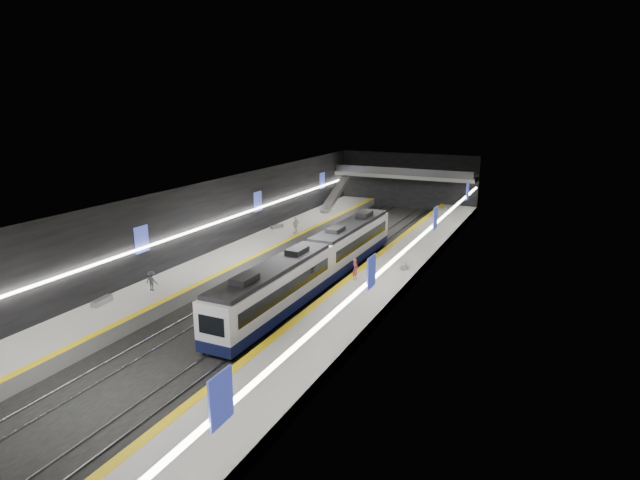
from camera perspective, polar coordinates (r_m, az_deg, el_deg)
The scene contains 24 objects.
ground at distance 47.81m, azimuth -2.62°, elevation -4.20°, with size 70.00×70.00×0.00m, color black.
ceiling at distance 45.80m, azimuth -2.74°, elevation 5.29°, with size 20.00×70.00×0.04m, color beige.
wall_left at distance 51.94m, azimuth -12.50°, elevation 1.61°, with size 0.04×70.00×8.00m, color black.
wall_right at distance 43.05m, azimuth 9.19°, elevation -0.98°, with size 0.04×70.00×8.00m, color black.
wall_back at distance 78.70m, azimuth 9.33°, elevation 6.24°, with size 20.00×0.04×8.00m, color black.
platform_left at distance 51.41m, azimuth -10.06°, elevation -2.45°, with size 5.00×70.00×1.00m, color slate.
tile_surface_left at distance 51.26m, azimuth -10.09°, elevation -1.91°, with size 5.00×70.00×0.02m, color #A7A8A2.
tactile_strip_left at distance 50.06m, azimuth -8.02°, elevation -2.22°, with size 0.60×70.00×0.02m, color yellow.
platform_right at distance 44.82m, azimuth 5.92°, elevation -4.92°, with size 5.00×70.00×1.00m, color slate.
tile_surface_right at distance 44.65m, azimuth 5.94°, elevation -4.31°, with size 5.00×70.00×0.02m, color #A7A8A2.
tactile_strip_right at distance 45.37m, azimuth 3.31°, elevation -3.92°, with size 0.60×70.00×0.02m, color yellow.
rails at distance 47.79m, azimuth -2.62°, elevation -4.14°, with size 6.52×70.00×0.12m.
train at distance 45.48m, azimuth -0.26°, elevation -2.29°, with size 2.69×30.05×3.60m.
ad_posters at distance 47.38m, azimuth -2.13°, elevation 1.30°, with size 19.94×53.50×2.20m.
cove_light_left at distance 51.87m, azimuth -12.31°, elevation 1.37°, with size 0.25×68.60×0.12m, color white.
cove_light_right at distance 43.16m, azimuth 8.92°, elevation -1.21°, with size 0.25×68.60×0.12m, color white.
mezzanine_bridge at distance 76.58m, azimuth 8.93°, elevation 6.80°, with size 20.00×3.00×1.50m.
escalator at distance 72.99m, azimuth 1.63°, elevation 4.88°, with size 1.20×8.00×0.60m, color #99999E.
bench_left_near at distance 42.61m, azimuth -22.24°, elevation -6.05°, with size 0.50×1.80×0.44m, color #99999E.
bench_left_far at distance 62.08m, azimuth -4.62°, elevation 1.43°, with size 0.46×1.65×0.40m, color #99999E.
bench_right_far at distance 48.15m, azimuth 8.89°, elevation -2.73°, with size 0.44×1.60×0.39m, color #99999E.
passenger_right_a at distance 44.51m, azimuth 3.80°, elevation -3.13°, with size 0.65×0.42×1.77m, color #D04D59.
passenger_left_a at distance 59.58m, azimuth -2.64°, elevation 1.64°, with size 1.13×0.47×1.93m, color silver.
passenger_left_b at distance 43.90m, azimuth -17.50°, elevation -4.21°, with size 1.03×0.59×1.59m, color #44454C.
Camera 1 is at (21.13, -39.90, 15.70)m, focal length 30.00 mm.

